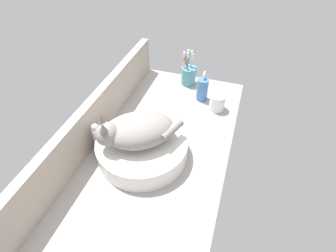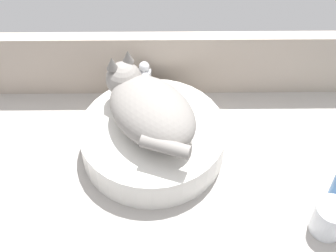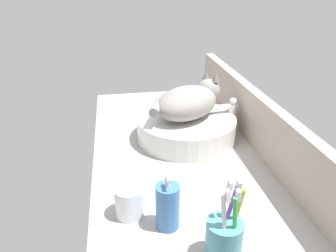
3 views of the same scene
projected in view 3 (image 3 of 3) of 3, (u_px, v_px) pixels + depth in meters
ground_plane at (177, 151)px, 115.07cm from camera, size 114.03×57.44×4.00cm
backsplash_panel at (253, 117)px, 114.27cm from camera, size 114.03×3.60×18.41cm
sink_basin at (186, 128)px, 118.07cm from camera, size 35.35×35.35×8.26cm
cat at (189, 101)px, 114.72cm from camera, size 28.37×30.22×14.00cm
faucet at (229, 114)px, 121.16cm from camera, size 4.18×11.86×13.60cm
soap_dispenser at (168, 206)px, 76.28cm from camera, size 5.65×5.65×14.76cm
toothbrush_cup at (226, 238)px, 67.90cm from camera, size 7.75×7.75×18.70cm
water_glass at (130, 203)px, 81.06cm from camera, size 7.44×7.44×7.98cm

